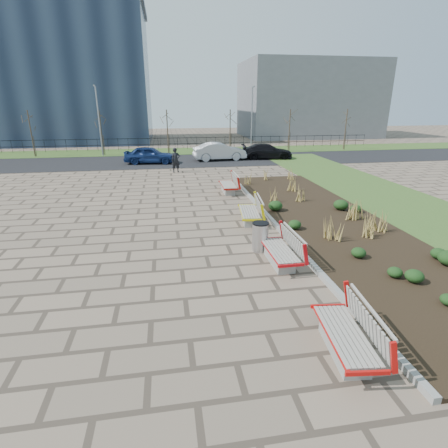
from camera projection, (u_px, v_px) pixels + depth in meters
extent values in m
plane|color=#7A6654|center=(185.00, 299.00, 8.91)|extent=(120.00, 120.00, 0.00)
cube|color=black|center=(329.00, 221.00, 14.51)|extent=(4.50, 18.00, 0.10)
cube|color=gray|center=(275.00, 224.00, 14.14)|extent=(0.16, 18.00, 0.15)
cube|color=#33511E|center=(431.00, 216.00, 15.26)|extent=(5.00, 38.00, 0.04)
cube|color=#33511E|center=(168.00, 151.00, 34.96)|extent=(80.00, 5.00, 0.04)
cube|color=black|center=(170.00, 161.00, 29.38)|extent=(80.00, 7.00, 0.02)
cylinder|color=#B2B2B7|center=(260.00, 237.00, 11.65)|extent=(0.53, 0.53, 0.97)
imported|color=black|center=(176.00, 160.00, 24.51)|extent=(0.69, 0.53, 1.71)
imported|color=navy|center=(150.00, 155.00, 28.02)|extent=(4.13, 1.98, 1.36)
imported|color=#B8BAC0|center=(220.00, 151.00, 29.57)|extent=(4.55, 1.93, 1.46)
imported|color=black|center=(267.00, 151.00, 30.34)|extent=(4.59, 2.32, 1.28)
cube|color=slate|center=(308.00, 100.00, 49.42)|extent=(18.00, 12.00, 10.00)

